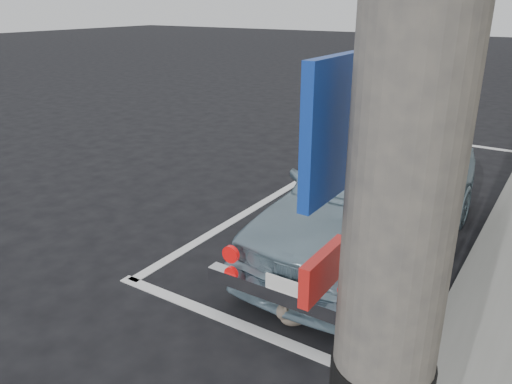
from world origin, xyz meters
TOP-DOWN VIEW (x-y plane):
  - ground at (0.00, 0.00)m, footprint 80.00×80.00m
  - pline_rear at (0.50, -0.50)m, footprint 3.00×0.12m
  - pline_front at (0.50, 6.50)m, footprint 3.00×0.12m
  - pline_side at (-0.90, 3.00)m, footprint 0.12×7.00m
  - retro_coupe at (0.79, 1.48)m, footprint 1.57×3.91m
  - cat at (0.77, -0.23)m, footprint 0.32×0.43m

SIDE VIEW (x-z plane):
  - ground at x=0.00m, z-range 0.00..0.00m
  - pline_rear at x=0.50m, z-range 0.00..0.01m
  - pline_front at x=0.50m, z-range 0.00..0.01m
  - pline_side at x=-0.90m, z-range 0.00..0.01m
  - cat at x=0.77m, z-range -0.01..0.24m
  - retro_coupe at x=0.79m, z-range 0.01..1.34m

